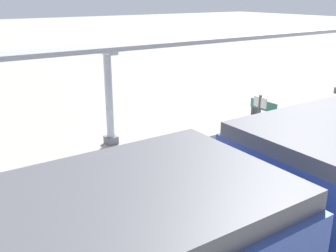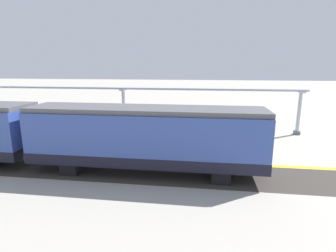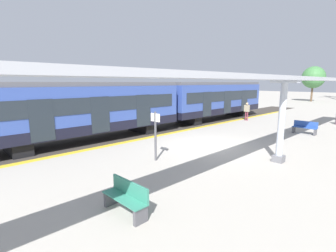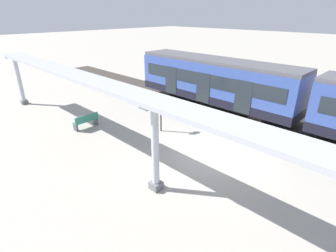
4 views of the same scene
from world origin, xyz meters
The scene contains 6 objects.
ground_plane centered at (0.00, 0.00, 0.00)m, with size 176.00×176.00×0.00m, color #A49E93.
tactile_edge_strip centered at (-3.96, 0.00, 0.00)m, with size 0.42×37.84×0.01m, color gold.
canopy_pillar_second centered at (3.72, 0.01, 1.80)m, with size 1.10×0.44×3.55m.
canopy_beam centered at (3.72, -0.06, 3.63)m, with size 1.20×29.99×0.16m, color #A8AAB2.
bench_mid_platform centered at (2.66, -7.25, 0.44)m, with size 1.51×0.48×0.86m.
platform_info_sign centered at (-0.18, -3.77, 1.33)m, with size 0.56×0.10×2.20m.
Camera 1 is at (-9.07, 6.01, 5.44)m, focal length 41.74 mm.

